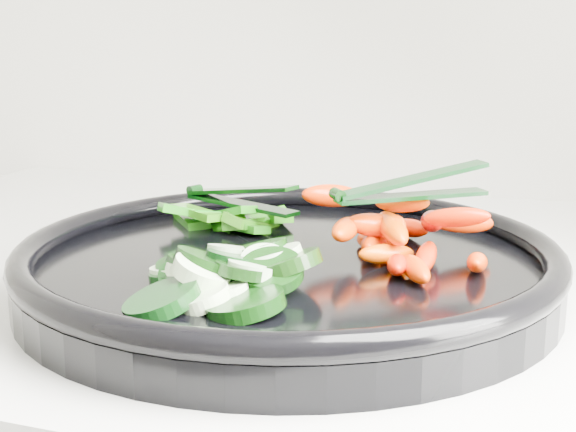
% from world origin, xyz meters
% --- Properties ---
extents(veggie_tray, '(0.47, 0.47, 0.04)m').
position_xyz_m(veggie_tray, '(-0.52, 1.61, 0.95)').
color(veggie_tray, black).
rests_on(veggie_tray, counter).
extents(cucumber_pile, '(0.13, 0.14, 0.04)m').
position_xyz_m(cucumber_pile, '(-0.53, 1.54, 0.96)').
color(cucumber_pile, black).
rests_on(cucumber_pile, veggie_tray).
extents(carrot_pile, '(0.14, 0.15, 0.05)m').
position_xyz_m(carrot_pile, '(-0.44, 1.64, 0.97)').
color(carrot_pile, red).
rests_on(carrot_pile, veggie_tray).
extents(pepper_pile, '(0.11, 0.08, 0.04)m').
position_xyz_m(pepper_pile, '(-0.59, 1.68, 0.96)').
color(pepper_pile, '#1A6309').
rests_on(pepper_pile, veggie_tray).
extents(tong_carrot, '(0.10, 0.08, 0.02)m').
position_xyz_m(tong_carrot, '(-0.44, 1.64, 1.00)').
color(tong_carrot, black).
rests_on(tong_carrot, carrot_pile).
extents(tong_pepper, '(0.11, 0.06, 0.02)m').
position_xyz_m(tong_pepper, '(-0.58, 1.68, 0.98)').
color(tong_pepper, black).
rests_on(tong_pepper, pepper_pile).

